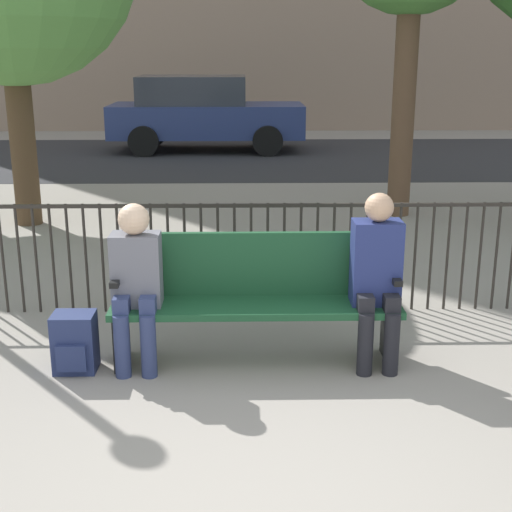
% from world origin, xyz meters
% --- Properties ---
extents(park_bench, '(2.05, 0.45, 0.92)m').
position_xyz_m(park_bench, '(0.00, 1.94, 0.50)').
color(park_bench, '#194728').
rests_on(park_bench, ground).
extents(seated_person_0, '(0.34, 0.39, 1.18)m').
position_xyz_m(seated_person_0, '(-0.83, 1.80, 0.67)').
color(seated_person_0, navy).
rests_on(seated_person_0, ground).
extents(seated_person_1, '(0.34, 0.39, 1.25)m').
position_xyz_m(seated_person_1, '(0.84, 1.81, 0.69)').
color(seated_person_1, black).
rests_on(seated_person_1, ground).
extents(backpack, '(0.29, 0.27, 0.42)m').
position_xyz_m(backpack, '(-1.27, 1.74, 0.21)').
color(backpack, navy).
rests_on(backpack, ground).
extents(fence_railing, '(9.01, 0.03, 0.95)m').
position_xyz_m(fence_railing, '(-0.02, 2.91, 0.56)').
color(fence_railing, '#2D2823').
rests_on(fence_railing, ground).
extents(street_surface, '(24.00, 6.00, 0.01)m').
position_xyz_m(street_surface, '(0.00, 12.00, 0.00)').
color(street_surface, '#2B2B2D').
rests_on(street_surface, ground).
extents(parked_car_0, '(4.20, 1.94, 1.62)m').
position_xyz_m(parked_car_0, '(-0.94, 12.99, 0.84)').
color(parked_car_0, navy).
rests_on(parked_car_0, ground).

